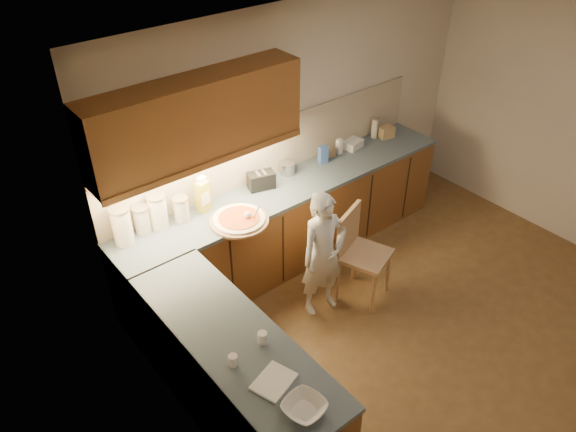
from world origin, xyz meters
The scene contains 24 objects.
room centered at (0.00, 0.00, 1.68)m, with size 4.54×4.50×2.62m.
l_counter centered at (-0.92, 1.25, 0.46)m, with size 3.77×2.62×0.92m.
backsplash centered at (-0.38, 1.99, 1.21)m, with size 3.75×0.02×0.58m, color #B8A78E.
upper_cabinets centered at (-1.27, 1.82, 1.85)m, with size 1.95×0.36×0.73m.
pizza_on_board centered at (-1.12, 1.49, 0.94)m, with size 0.54×0.54×0.22m.
child centered at (-0.61, 0.92, 0.64)m, with size 0.47×0.31×1.28m, color silver.
wooden_chair centered at (-0.22, 0.85, 0.55)m, with size 0.55×0.55×0.95m.
mixing_bowl centered at (-1.95, -0.39, 0.95)m, with size 0.26×0.26×0.06m, color white.
canister_a centered at (-2.06, 1.85, 1.10)m, with size 0.18×0.18×0.35m.
canister_b centered at (-1.86, 1.90, 1.05)m, with size 0.15×0.15×0.26m.
canister_c centered at (-1.72, 1.88, 1.08)m, with size 0.17×0.17×0.33m.
canister_d centered at (-1.51, 1.84, 1.04)m, with size 0.15×0.15×0.24m.
oil_jug centered at (-1.27, 1.85, 1.08)m, with size 0.14×0.12×0.36m.
toaster centered at (-0.63, 1.83, 1.00)m, with size 0.29×0.21×0.17m.
steel_pot centered at (-0.26, 1.88, 0.98)m, with size 0.17×0.17×0.13m.
blue_box centered at (0.18, 1.83, 1.01)m, with size 0.09×0.07×0.19m, color #375CA6.
card_box_a centered at (0.32, 1.89, 0.96)m, with size 0.12×0.09×0.09m, color #9F8156.
white_bottle centered at (0.45, 1.87, 1.00)m, with size 0.05×0.05×0.16m, color white.
flat_pack centered at (0.65, 1.86, 0.96)m, with size 0.21×0.15×0.09m, color silver.
tall_jar centered at (1.01, 1.89, 1.04)m, with size 0.08×0.08×0.24m.
card_box_b centered at (1.12, 1.81, 0.98)m, with size 0.17×0.13×0.13m, color tan.
dough_cloth centered at (-1.96, -0.10, 0.93)m, with size 0.27×0.21×0.02m, color white.
spice_jar_a centered at (-2.09, 0.18, 0.96)m, with size 0.06×0.06×0.08m, color silver.
spice_jar_b centered at (-1.82, 0.22, 0.96)m, with size 0.07×0.07×0.09m, color white.
Camera 1 is at (-3.35, -1.98, 3.87)m, focal length 35.00 mm.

